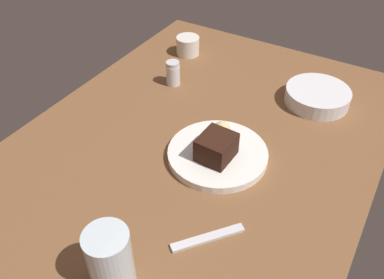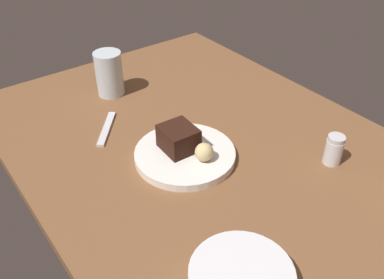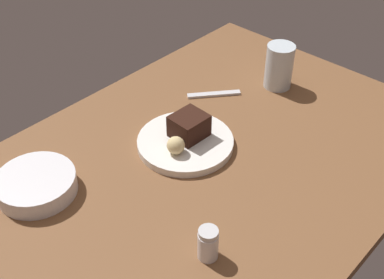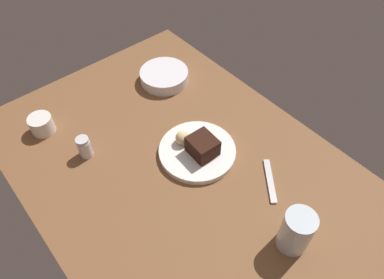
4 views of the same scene
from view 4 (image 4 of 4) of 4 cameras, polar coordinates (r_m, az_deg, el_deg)
dining_table at (r=110.90cm, az=-1.96°, el=-4.51°), size 120.00×84.00×3.00cm
dessert_plate at (r=111.44cm, az=0.98°, el=-2.01°), size 23.75×23.75×1.94cm
chocolate_cake_slice at (r=107.97cm, az=1.68°, el=-1.05°), size 8.53×7.81×5.81cm
bread_roll at (r=111.03cm, az=-1.53°, el=0.26°), size 4.32×4.32×4.32cm
salt_shaker at (r=114.01cm, az=-16.57°, el=-1.15°), size 4.10×4.10×7.33cm
water_glass at (r=94.69cm, az=16.07°, el=-13.72°), size 7.88×7.88×12.80cm
side_bowl at (r=135.44cm, az=-4.40°, el=9.91°), size 17.69×17.69×4.25cm
coffee_cup at (r=125.96cm, az=-22.60°, el=2.20°), size 7.52×7.52×5.89cm
dessert_spoon at (r=108.34cm, az=12.17°, el=-6.36°), size 12.71×10.94×0.70cm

